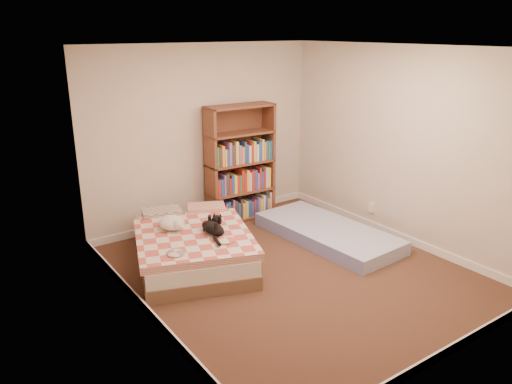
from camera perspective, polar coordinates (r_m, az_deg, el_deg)
room at (r=5.42m, az=4.39°, el=2.31°), size 3.51×4.01×2.51m
bed at (r=6.04m, az=-7.39°, el=-6.04°), size 1.75×2.07×0.47m
bookshelf at (r=7.24m, az=-1.90°, el=1.52°), size 1.02×0.37×1.67m
floor_mattress at (r=6.72m, az=8.18°, el=-4.65°), size 1.00×2.03×0.18m
black_cat at (r=5.80m, az=-5.09°, el=-4.02°), size 0.41×0.69×0.16m
white_dog at (r=5.95m, az=-9.48°, el=-3.47°), size 0.43×0.44×0.16m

